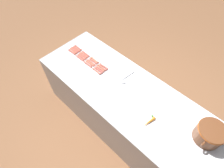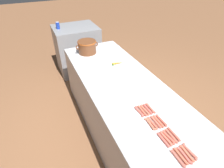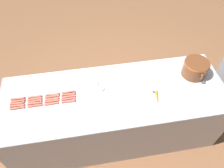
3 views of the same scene
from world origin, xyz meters
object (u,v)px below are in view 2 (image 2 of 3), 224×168
(hot_dog_16, at_px, (190,152))
(hot_dog_6, at_px, (153,123))
(hot_dog_8, at_px, (184,155))
(soda_can, at_px, (58,25))
(hot_dog_2, at_px, (150,124))
(hot_dog_0, at_px, (178,159))
(carrot, at_px, (118,63))
(hot_dog_12, at_px, (187,153))
(back_cabinet, at_px, (78,49))
(hot_dog_9, at_px, (169,137))
(hot_dog_5, at_px, (166,138))
(hot_dog_10, at_px, (156,122))
(hot_dog_14, at_px, (158,121))
(hot_dog_18, at_px, (161,120))
(hot_dog_15, at_px, (148,109))
(hot_dog_11, at_px, (145,110))
(hot_dog_1, at_px, (163,140))
(serving_spoon, at_px, (120,92))
(hot_dog_4, at_px, (181,156))
(hot_dog_7, at_px, (142,111))
(hot_dog_13, at_px, (172,136))
(bean_pot, at_px, (87,46))
(hot_dog_19, at_px, (150,108))
(hot_dog_17, at_px, (174,134))

(hot_dog_16, bearing_deg, hot_dog_6, 104.45)
(hot_dog_8, relative_size, soda_can, 1.22)
(hot_dog_2, relative_size, soda_can, 1.22)
(hot_dog_0, relative_size, carrot, 0.84)
(hot_dog_16, bearing_deg, hot_dog_12, -175.67)
(back_cabinet, relative_size, hot_dog_9, 6.14)
(hot_dog_2, height_order, hot_dog_9, same)
(hot_dog_5, distance_m, hot_dog_6, 0.18)
(hot_dog_5, distance_m, hot_dog_12, 0.18)
(hot_dog_9, relative_size, hot_dog_10, 1.00)
(hot_dog_14, distance_m, carrot, 1.09)
(hot_dog_5, bearing_deg, hot_dog_18, 62.82)
(hot_dog_5, relative_size, hot_dog_15, 1.00)
(hot_dog_6, height_order, hot_dog_11, same)
(hot_dog_18, bearing_deg, hot_dog_1, -123.96)
(hot_dog_0, bearing_deg, hot_dog_16, 3.23)
(hot_dog_11, xyz_separation_m, serving_spoon, (-0.09, 0.35, -0.00))
(back_cabinet, distance_m, hot_dog_10, 2.59)
(hot_dog_9, distance_m, hot_dog_11, 0.34)
(carrot, bearing_deg, hot_dog_16, -94.28)
(hot_dog_4, bearing_deg, back_cabinet, 89.96)
(hot_dog_15, bearing_deg, hot_dog_12, -90.35)
(hot_dog_15, xyz_separation_m, carrot, (0.13, 0.91, 0.00))
(hot_dog_5, bearing_deg, hot_dog_8, -81.21)
(hot_dog_12, bearing_deg, hot_dog_1, 116.29)
(hot_dog_7, xyz_separation_m, hot_dog_13, (0.06, -0.34, 0.00))
(hot_dog_8, relative_size, hot_dog_15, 1.00)
(hot_dog_9, distance_m, hot_dog_15, 0.34)
(back_cabinet, distance_m, hot_dog_6, 2.59)
(hot_dog_18, bearing_deg, back_cabinet, 91.93)
(back_cabinet, bearing_deg, hot_dog_0, -90.66)
(hot_dog_8, distance_m, hot_dog_13, 0.18)
(bean_pot, relative_size, soda_can, 2.76)
(hot_dog_16, height_order, hot_dog_19, same)
(hot_dog_19, bearing_deg, hot_dog_12, -93.57)
(hot_dog_1, xyz_separation_m, hot_dog_16, (0.11, -0.17, 0.00))
(back_cabinet, bearing_deg, serving_spoon, -91.80)
(hot_dog_14, bearing_deg, hot_dog_0, -104.27)
(back_cabinet, xyz_separation_m, bean_pot, (-0.07, -0.98, 0.47))
(back_cabinet, height_order, hot_dog_7, back_cabinet)
(hot_dog_13, relative_size, carrot, 0.84)
(hot_dog_2, relative_size, hot_dog_19, 1.00)
(hot_dog_10, bearing_deg, hot_dog_13, -81.02)
(hot_dog_8, bearing_deg, hot_dog_17, 72.04)
(hot_dog_18, height_order, serving_spoon, hot_dog_18)
(hot_dog_7, relative_size, serving_spoon, 0.56)
(hot_dog_2, distance_m, hot_dog_5, 0.18)
(hot_dog_14, distance_m, hot_dog_15, 0.17)
(hot_dog_2, relative_size, hot_dog_14, 1.00)
(hot_dog_1, distance_m, carrot, 1.27)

